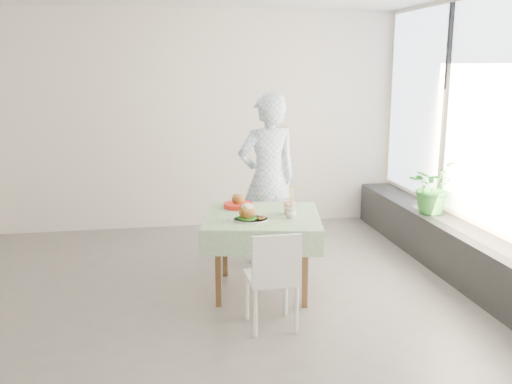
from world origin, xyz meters
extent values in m
plane|color=#5E5B59|center=(0.00, 0.00, 0.00)|extent=(6.00, 6.00, 0.00)
cube|color=white|center=(0.00, 2.50, 1.40)|extent=(6.00, 0.02, 2.80)
cube|color=white|center=(0.00, -2.50, 1.40)|extent=(6.00, 0.02, 2.80)
cube|color=white|center=(3.00, 0.00, 1.40)|extent=(0.02, 5.00, 2.80)
cube|color=#D1E0F9|center=(2.97, 0.00, 1.65)|extent=(0.01, 4.80, 2.18)
cube|color=black|center=(2.80, 0.00, 0.25)|extent=(0.40, 4.80, 0.50)
cube|color=brown|center=(0.77, 0.10, 0.71)|extent=(1.06, 1.06, 0.04)
cube|color=white|center=(0.77, 0.10, 0.74)|extent=(1.23, 1.23, 0.01)
cube|color=white|center=(1.03, 0.87, 0.40)|extent=(0.50, 0.50, 0.04)
cube|color=white|center=(1.10, 1.03, 0.61)|extent=(0.36, 0.18, 0.38)
cube|color=white|center=(0.70, -0.65, 0.42)|extent=(0.40, 0.40, 0.04)
cube|color=white|center=(0.71, -0.83, 0.63)|extent=(0.39, 0.05, 0.39)
imported|color=#8FB8E6|center=(0.98, 0.90, 0.91)|extent=(0.74, 0.57, 1.82)
cylinder|color=white|center=(0.63, -0.08, 0.75)|extent=(0.32, 0.32, 0.02)
cylinder|color=#195816|center=(0.60, -0.08, 0.77)|extent=(0.17, 0.17, 0.02)
ellipsoid|color=#956024|center=(0.60, -0.08, 0.82)|extent=(0.15, 0.13, 0.11)
ellipsoid|color=white|center=(0.60, -0.08, 0.87)|extent=(0.11, 0.10, 0.07)
cylinder|color=maroon|center=(0.73, -0.09, 0.77)|extent=(0.05, 0.05, 0.03)
cylinder|color=white|center=(1.02, 0.09, 0.81)|extent=(0.10, 0.10, 0.14)
cylinder|color=orange|center=(1.02, 0.09, 0.80)|extent=(0.09, 0.09, 0.10)
cylinder|color=white|center=(1.02, 0.09, 0.89)|extent=(0.11, 0.11, 0.01)
cylinder|color=yellow|center=(1.03, 0.09, 0.94)|extent=(0.01, 0.04, 0.20)
cylinder|color=white|center=(1.01, -0.06, 0.80)|extent=(0.09, 0.09, 0.12)
cylinder|color=beige|center=(1.01, -0.06, 0.79)|extent=(0.08, 0.08, 0.09)
cylinder|color=white|center=(1.01, -0.06, 0.87)|extent=(0.09, 0.09, 0.01)
cylinder|color=yellow|center=(1.01, -0.06, 0.91)|extent=(0.01, 0.03, 0.17)
cylinder|color=red|center=(0.59, 0.42, 0.76)|extent=(0.28, 0.28, 0.04)
cylinder|color=white|center=(0.59, 0.42, 0.78)|extent=(0.24, 0.24, 0.02)
ellipsoid|color=#956024|center=(0.59, 0.42, 0.82)|extent=(0.12, 0.12, 0.11)
imported|color=#297B2F|center=(2.79, 0.77, 0.80)|extent=(0.71, 0.70, 0.59)
camera|label=1|loc=(-0.18, -4.90, 2.09)|focal=40.00mm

